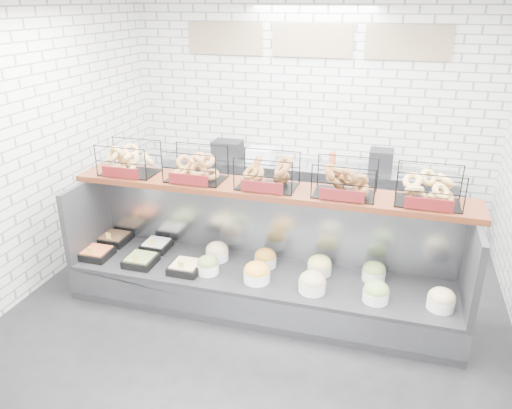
% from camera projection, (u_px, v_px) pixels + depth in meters
% --- Properties ---
extents(ground, '(5.50, 5.50, 0.00)m').
position_uv_depth(ground, '(253.00, 321.00, 5.02)').
color(ground, black).
rests_on(ground, ground).
extents(room_shell, '(5.02, 5.51, 3.01)m').
position_uv_depth(room_shell, '(270.00, 106.00, 4.77)').
color(room_shell, silver).
rests_on(room_shell, ground).
extents(display_case, '(4.00, 0.90, 1.20)m').
position_uv_depth(display_case, '(262.00, 276.00, 5.20)').
color(display_case, black).
rests_on(display_case, ground).
extents(bagel_shelf, '(4.10, 0.50, 0.40)m').
position_uv_depth(bagel_shelf, '(267.00, 175.00, 4.95)').
color(bagel_shelf, '#411A0E').
rests_on(bagel_shelf, display_case).
extents(prep_counter, '(4.00, 0.60, 1.20)m').
position_uv_depth(prep_counter, '(302.00, 194.00, 7.00)').
color(prep_counter, '#93969B').
rests_on(prep_counter, ground).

